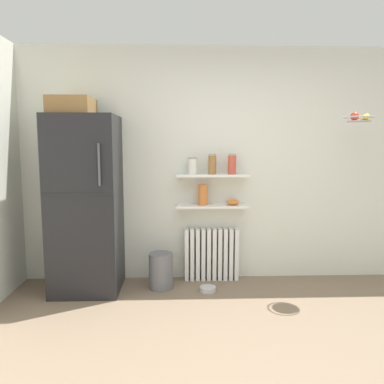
{
  "coord_description": "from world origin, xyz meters",
  "views": [
    {
      "loc": [
        -0.46,
        -2.24,
        1.54
      ],
      "look_at": [
        -0.32,
        1.6,
        1.05
      ],
      "focal_mm": 35.36,
      "sensor_mm": 36.0,
      "label": 1
    }
  ],
  "objects_px": {
    "trash_bin": "(161,271)",
    "refrigerator": "(85,201)",
    "pet_food_bowl": "(208,289)",
    "hanging_fruit_basket": "(360,118)",
    "vase": "(203,195)",
    "shelf_bowl": "(233,202)",
    "radiator": "(211,254)",
    "storage_jar_0": "(192,166)",
    "storage_jar_2": "(232,164)",
    "storage_jar_1": "(212,164)"
  },
  "relations": [
    {
      "from": "refrigerator",
      "to": "hanging_fruit_basket",
      "type": "xyz_separation_m",
      "value": [
        2.79,
        -0.12,
        0.85
      ]
    },
    {
      "from": "vase",
      "to": "storage_jar_2",
      "type": "bearing_deg",
      "value": 0.0
    },
    {
      "from": "storage_jar_1",
      "to": "trash_bin",
      "type": "bearing_deg",
      "value": -159.49
    },
    {
      "from": "refrigerator",
      "to": "vase",
      "type": "xyz_separation_m",
      "value": [
        1.24,
        0.21,
        0.03
      ]
    },
    {
      "from": "vase",
      "to": "shelf_bowl",
      "type": "height_order",
      "value": "vase"
    },
    {
      "from": "vase",
      "to": "pet_food_bowl",
      "type": "xyz_separation_m",
      "value": [
        0.04,
        -0.33,
        -0.96
      ]
    },
    {
      "from": "storage_jar_2",
      "to": "vase",
      "type": "relative_size",
      "value": 0.97
    },
    {
      "from": "vase",
      "to": "shelf_bowl",
      "type": "xyz_separation_m",
      "value": [
        0.33,
        0.0,
        -0.08
      ]
    },
    {
      "from": "storage_jar_2",
      "to": "hanging_fruit_basket",
      "type": "bearing_deg",
      "value": -15.2
    },
    {
      "from": "shelf_bowl",
      "to": "hanging_fruit_basket",
      "type": "relative_size",
      "value": 0.49
    },
    {
      "from": "storage_jar_1",
      "to": "pet_food_bowl",
      "type": "bearing_deg",
      "value": -101.56
    },
    {
      "from": "radiator",
      "to": "trash_bin",
      "type": "distance_m",
      "value": 0.62
    },
    {
      "from": "storage_jar_1",
      "to": "pet_food_bowl",
      "type": "xyz_separation_m",
      "value": [
        -0.07,
        -0.33,
        -1.29
      ]
    },
    {
      "from": "storage_jar_2",
      "to": "hanging_fruit_basket",
      "type": "height_order",
      "value": "hanging_fruit_basket"
    },
    {
      "from": "radiator",
      "to": "storage_jar_0",
      "type": "relative_size",
      "value": 3.27
    },
    {
      "from": "refrigerator",
      "to": "vase",
      "type": "height_order",
      "value": "refrigerator"
    },
    {
      "from": "pet_food_bowl",
      "to": "refrigerator",
      "type": "bearing_deg",
      "value": 174.86
    },
    {
      "from": "storage_jar_0",
      "to": "hanging_fruit_basket",
      "type": "distance_m",
      "value": 1.77
    },
    {
      "from": "storage_jar_0",
      "to": "storage_jar_1",
      "type": "height_order",
      "value": "storage_jar_1"
    },
    {
      "from": "radiator",
      "to": "hanging_fruit_basket",
      "type": "xyz_separation_m",
      "value": [
        1.45,
        -0.37,
        1.51
      ]
    },
    {
      "from": "vase",
      "to": "pet_food_bowl",
      "type": "distance_m",
      "value": 1.01
    },
    {
      "from": "shelf_bowl",
      "to": "pet_food_bowl",
      "type": "height_order",
      "value": "shelf_bowl"
    },
    {
      "from": "shelf_bowl",
      "to": "trash_bin",
      "type": "height_order",
      "value": "shelf_bowl"
    },
    {
      "from": "refrigerator",
      "to": "storage_jar_1",
      "type": "distance_m",
      "value": 1.4
    },
    {
      "from": "refrigerator",
      "to": "storage_jar_0",
      "type": "relative_size",
      "value": 10.73
    },
    {
      "from": "storage_jar_0",
      "to": "pet_food_bowl",
      "type": "relative_size",
      "value": 1.11
    },
    {
      "from": "refrigerator",
      "to": "storage_jar_0",
      "type": "bearing_deg",
      "value": 10.81
    },
    {
      "from": "hanging_fruit_basket",
      "to": "refrigerator",
      "type": "bearing_deg",
      "value": 177.51
    },
    {
      "from": "storage_jar_0",
      "to": "trash_bin",
      "type": "xyz_separation_m",
      "value": [
        -0.35,
        -0.21,
        -1.11
      ]
    },
    {
      "from": "vase",
      "to": "hanging_fruit_basket",
      "type": "relative_size",
      "value": 0.77
    },
    {
      "from": "vase",
      "to": "trash_bin",
      "type": "relative_size",
      "value": 0.6
    },
    {
      "from": "vase",
      "to": "shelf_bowl",
      "type": "bearing_deg",
      "value": 0.0
    },
    {
      "from": "hanging_fruit_basket",
      "to": "pet_food_bowl",
      "type": "bearing_deg",
      "value": 179.74
    },
    {
      "from": "storage_jar_0",
      "to": "shelf_bowl",
      "type": "xyz_separation_m",
      "value": [
        0.45,
        0.0,
        -0.4
      ]
    },
    {
      "from": "vase",
      "to": "storage_jar_1",
      "type": "bearing_deg",
      "value": -0.0
    },
    {
      "from": "storage_jar_0",
      "to": "storage_jar_2",
      "type": "xyz_separation_m",
      "value": [
        0.43,
        0.0,
        0.02
      ]
    },
    {
      "from": "storage_jar_2",
      "to": "pet_food_bowl",
      "type": "height_order",
      "value": "storage_jar_2"
    },
    {
      "from": "storage_jar_2",
      "to": "vase",
      "type": "xyz_separation_m",
      "value": [
        -0.32,
        0.0,
        -0.34
      ]
    },
    {
      "from": "storage_jar_1",
      "to": "shelf_bowl",
      "type": "bearing_deg",
      "value": 0.0
    },
    {
      "from": "hanging_fruit_basket",
      "to": "vase",
      "type": "bearing_deg",
      "value": 167.83
    },
    {
      "from": "storage_jar_0",
      "to": "shelf_bowl",
      "type": "distance_m",
      "value": 0.6
    },
    {
      "from": "shelf_bowl",
      "to": "hanging_fruit_basket",
      "type": "height_order",
      "value": "hanging_fruit_basket"
    },
    {
      "from": "refrigerator",
      "to": "storage_jar_1",
      "type": "bearing_deg",
      "value": 9.08
    },
    {
      "from": "shelf_bowl",
      "to": "radiator",
      "type": "bearing_deg",
      "value": 172.61
    },
    {
      "from": "refrigerator",
      "to": "pet_food_bowl",
      "type": "relative_size",
      "value": 11.9
    },
    {
      "from": "trash_bin",
      "to": "refrigerator",
      "type": "bearing_deg",
      "value": -179.75
    },
    {
      "from": "radiator",
      "to": "storage_jar_2",
      "type": "bearing_deg",
      "value": -7.86
    },
    {
      "from": "radiator",
      "to": "hanging_fruit_basket",
      "type": "bearing_deg",
      "value": -14.12
    },
    {
      "from": "storage_jar_1",
      "to": "vase",
      "type": "bearing_deg",
      "value": 180.0
    },
    {
      "from": "refrigerator",
      "to": "radiator",
      "type": "distance_m",
      "value": 1.51
    }
  ]
}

